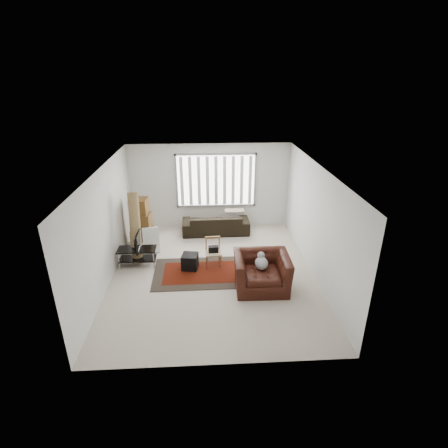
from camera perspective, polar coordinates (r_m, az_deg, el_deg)
The scene contains 11 objects.
room at distance 8.60m, azimuth -1.81°, elevation 3.79°, with size 6.00×6.02×2.71m.
persian_rug at distance 8.93m, azimuth -3.90°, elevation -7.92°, with size 2.35×1.58×0.02m.
tv_stand at distance 9.35m, azimuth -13.99°, elevation -4.66°, with size 0.98×0.44×0.49m.
tv at distance 9.19m, azimuth -14.21°, elevation -2.67°, with size 0.79×0.10×0.45m, color black.
subwoofer at distance 9.03m, azimuth -5.58°, elevation -6.10°, with size 0.39×0.39×0.39m, color black.
moving_boxes at distance 10.28m, azimuth -13.34°, elevation -0.03°, with size 0.62×0.58×1.42m.
white_flatpack at distance 9.94m, azimuth -12.16°, elevation -2.65°, with size 0.57×0.08×0.73m, color silver.
rolled_rug at distance 9.39m, azimuth -14.28°, elevation -0.64°, with size 0.28×0.28×1.86m, color olive.
sofa at distance 10.90m, azimuth -1.36°, elevation 0.52°, with size 2.08×0.90×0.80m, color black.
side_chair at distance 9.05m, azimuth -1.75°, elevation -4.41°, with size 0.43×0.43×0.76m.
armchair at distance 8.18m, azimuth 6.15°, elevation -7.42°, with size 1.29×1.13×0.94m.
Camera 1 is at (-0.17, -7.58, 4.66)m, focal length 28.00 mm.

